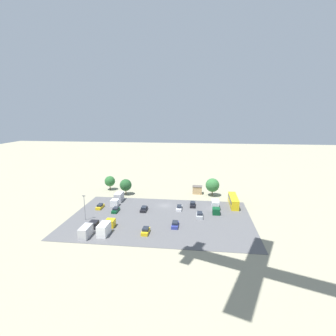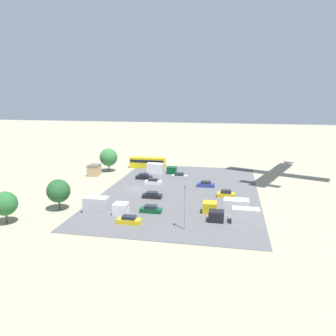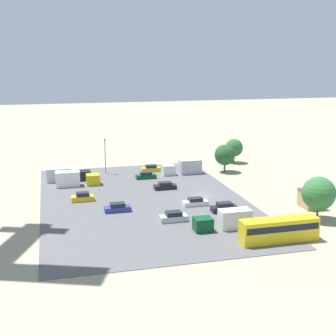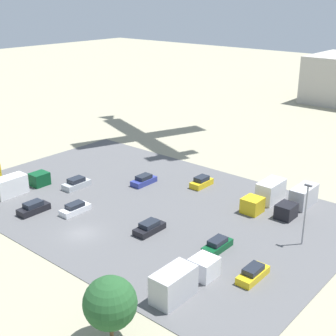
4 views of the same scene
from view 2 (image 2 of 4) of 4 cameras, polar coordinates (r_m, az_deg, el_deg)
The scene contains 20 objects.
ground_plane at distance 83.01m, azimuth -5.76°, elevation -3.67°, with size 400.00×400.00×0.00m, color gray.
parking_lot_surface at distance 80.49m, azimuth 2.31°, elevation -4.11°, with size 56.96×36.86×0.08m.
shed_building at distance 98.30m, azimuth -12.72°, elevation -0.38°, with size 3.96×3.18×3.19m.
bus at distance 106.09m, azimuth -3.56°, elevation 1.02°, with size 2.64×11.51×3.37m.
parked_car_0 at distance 61.34m, azimuth -6.79°, elevation -9.01°, with size 1.72×4.44×1.48m.
parked_car_1 at distance 84.76m, azimuth 6.60°, elevation -2.85°, with size 1.88×4.46×1.52m.
parked_car_2 at distance 66.44m, azimuth -3.01°, elevation -7.21°, with size 1.73×4.36×1.47m.
parked_car_3 at distance 87.00m, azimuth -2.57°, elevation -2.40°, with size 1.75×4.45×1.43m.
parked_car_4 at distance 92.48m, azimuth 2.00°, elevation -1.43°, with size 1.98×4.46×1.63m.
parked_car_5 at distance 92.09m, azimuth -4.20°, elevation -1.52°, with size 1.87×4.53×1.61m.
parked_car_6 at distance 77.19m, azimuth 10.09°, elevation -4.48°, with size 1.86×4.10×1.65m.
parked_car_7 at distance 75.40m, azimuth -2.77°, elevation -4.77°, with size 1.94×4.41×1.45m.
parked_truck_0 at distance 98.66m, azimuth -1.45°, elevation -0.13°, with size 2.35×8.97×2.94m.
parked_truck_1 at distance 67.06m, azimuth -11.23°, elevation -6.49°, with size 2.57×8.95×3.19m.
parked_truck_2 at distance 62.32m, azimuth 11.96°, elevation -8.16°, with size 2.32×9.22×2.88m.
parked_truck_3 at distance 66.41m, azimuth 10.49°, elevation -6.68°, with size 2.54×8.93×3.11m.
tree_near_shed at distance 102.28m, azimuth -10.31°, elevation 1.85°, with size 5.42×5.42×7.14m.
tree_apron_mid at distance 67.07m, azimuth -26.52°, elevation -5.57°, with size 4.43×4.43×6.04m.
tree_apron_far at distance 70.71m, azimuth -18.54°, elevation -3.81°, with size 4.78×4.78×6.41m.
light_pole_lot_centre at distance 57.14m, azimuth 2.94°, elevation -6.56°, with size 0.90×0.28×7.91m.
Camera 2 is at (76.19, 23.33, 23.26)m, focal length 35.00 mm.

